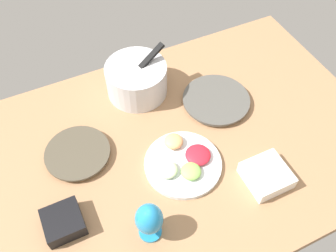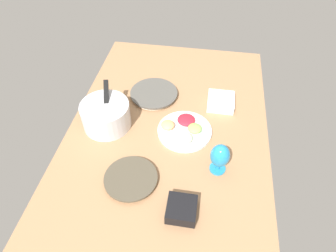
{
  "view_description": "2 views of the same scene",
  "coord_description": "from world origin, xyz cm",
  "px_view_note": "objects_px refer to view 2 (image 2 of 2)",
  "views": [
    {
      "loc": [
        -35.94,
        -70.01,
        115.47
      ],
      "look_at": [
        0.38,
        7.01,
        3.92
      ],
      "focal_mm": 39.24,
      "sensor_mm": 36.0,
      "label": 1
    },
    {
      "loc": [
        -104.43,
        -16.68,
        113.8
      ],
      "look_at": [
        -1.84,
        -0.32,
        3.92
      ],
      "focal_mm": 31.42,
      "sensor_mm": 36.0,
      "label": 2
    }
  ],
  "objects_px": {
    "mixing_bowl": "(106,114)",
    "fruit_platter": "(184,130)",
    "square_bowl_black": "(182,209)",
    "dinner_plate_left": "(131,179)",
    "hurricane_glass_blue": "(220,157)",
    "dinner_plate_right": "(154,94)",
    "square_bowl_white": "(221,101)"
  },
  "relations": [
    {
      "from": "mixing_bowl",
      "to": "fruit_platter",
      "type": "distance_m",
      "value": 0.41
    },
    {
      "from": "mixing_bowl",
      "to": "fruit_platter",
      "type": "bearing_deg",
      "value": -88.54
    },
    {
      "from": "fruit_platter",
      "to": "square_bowl_black",
      "type": "xyz_separation_m",
      "value": [
        -0.45,
        -0.04,
        0.01
      ]
    },
    {
      "from": "dinner_plate_left",
      "to": "hurricane_glass_blue",
      "type": "distance_m",
      "value": 0.41
    },
    {
      "from": "mixing_bowl",
      "to": "fruit_platter",
      "type": "relative_size",
      "value": 0.92
    },
    {
      "from": "dinner_plate_right",
      "to": "fruit_platter",
      "type": "height_order",
      "value": "fruit_platter"
    },
    {
      "from": "mixing_bowl",
      "to": "hurricane_glass_blue",
      "type": "xyz_separation_m",
      "value": [
        -0.2,
        -0.59,
        0.02
      ]
    },
    {
      "from": "dinner_plate_right",
      "to": "fruit_platter",
      "type": "distance_m",
      "value": 0.33
    },
    {
      "from": "mixing_bowl",
      "to": "hurricane_glass_blue",
      "type": "height_order",
      "value": "mixing_bowl"
    },
    {
      "from": "dinner_plate_right",
      "to": "square_bowl_white",
      "type": "bearing_deg",
      "value": -93.09
    },
    {
      "from": "dinner_plate_right",
      "to": "dinner_plate_left",
      "type": "bearing_deg",
      "value": -179.12
    },
    {
      "from": "dinner_plate_left",
      "to": "dinner_plate_right",
      "type": "height_order",
      "value": "same"
    },
    {
      "from": "fruit_platter",
      "to": "square_bowl_black",
      "type": "relative_size",
      "value": 2.3
    },
    {
      "from": "dinner_plate_left",
      "to": "square_bowl_black",
      "type": "xyz_separation_m",
      "value": [
        -0.12,
        -0.24,
        0.02
      ]
    },
    {
      "from": "dinner_plate_right",
      "to": "fruit_platter",
      "type": "relative_size",
      "value": 0.98
    },
    {
      "from": "dinner_plate_right",
      "to": "square_bowl_white",
      "type": "height_order",
      "value": "square_bowl_white"
    },
    {
      "from": "fruit_platter",
      "to": "hurricane_glass_blue",
      "type": "distance_m",
      "value": 0.29
    },
    {
      "from": "dinner_plate_right",
      "to": "hurricane_glass_blue",
      "type": "bearing_deg",
      "value": -140.05
    },
    {
      "from": "dinner_plate_left",
      "to": "square_bowl_white",
      "type": "height_order",
      "value": "square_bowl_white"
    },
    {
      "from": "dinner_plate_right",
      "to": "hurricane_glass_blue",
      "type": "distance_m",
      "value": 0.62
    },
    {
      "from": "dinner_plate_right",
      "to": "square_bowl_black",
      "type": "height_order",
      "value": "square_bowl_black"
    },
    {
      "from": "dinner_plate_right",
      "to": "square_bowl_black",
      "type": "bearing_deg",
      "value": -160.42
    },
    {
      "from": "fruit_platter",
      "to": "dinner_plate_right",
      "type": "bearing_deg",
      "value": 39.13
    },
    {
      "from": "hurricane_glass_blue",
      "to": "dinner_plate_left",
      "type": "bearing_deg",
      "value": 108.14
    },
    {
      "from": "dinner_plate_right",
      "to": "square_bowl_white",
      "type": "xyz_separation_m",
      "value": [
        -0.02,
        -0.39,
        0.02
      ]
    },
    {
      "from": "mixing_bowl",
      "to": "square_bowl_black",
      "type": "distance_m",
      "value": 0.64
    },
    {
      "from": "dinner_plate_left",
      "to": "fruit_platter",
      "type": "height_order",
      "value": "fruit_platter"
    },
    {
      "from": "square_bowl_black",
      "to": "fruit_platter",
      "type": "bearing_deg",
      "value": 5.44
    },
    {
      "from": "square_bowl_white",
      "to": "hurricane_glass_blue",
      "type": "bearing_deg",
      "value": -179.61
    },
    {
      "from": "hurricane_glass_blue",
      "to": "square_bowl_white",
      "type": "relative_size",
      "value": 1.11
    },
    {
      "from": "fruit_platter",
      "to": "square_bowl_white",
      "type": "distance_m",
      "value": 0.3
    },
    {
      "from": "square_bowl_white",
      "to": "dinner_plate_right",
      "type": "bearing_deg",
      "value": 86.91
    }
  ]
}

